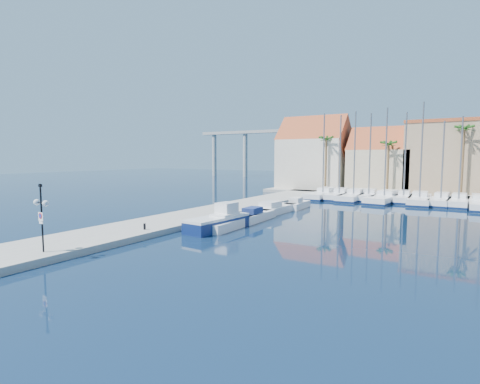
{
  "coord_description": "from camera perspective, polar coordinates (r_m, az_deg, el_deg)",
  "views": [
    {
      "loc": [
        15.14,
        -19.91,
        6.44
      ],
      "look_at": [
        -3.82,
        10.72,
        3.0
      ],
      "focal_mm": 28.0,
      "sensor_mm": 36.0,
      "label": 1
    }
  ],
  "objects": [
    {
      "name": "sailboat_5",
      "position": [
        57.79,
        23.68,
        -0.78
      ],
      "size": [
        2.63,
        8.2,
        12.5
      ],
      "rotation": [
        0.0,
        0.0,
        0.06
      ],
      "color": "white",
      "rests_on": "ground"
    },
    {
      "name": "motorboat_west_3",
      "position": [
        46.9,
        8.68,
        -1.87
      ],
      "size": [
        2.03,
        5.4,
        1.4
      ],
      "rotation": [
        0.0,
        0.0,
        0.06
      ],
      "color": "white",
      "rests_on": "ground"
    },
    {
      "name": "fishing_boat",
      "position": [
        33.04,
        -3.26,
        -4.45
      ],
      "size": [
        2.75,
        6.73,
        2.3
      ],
      "rotation": [
        0.0,
        0.0,
        -0.09
      ],
      "color": "#0E1F52",
      "rests_on": "ground"
    },
    {
      "name": "sailboat_4",
      "position": [
        56.82,
        21.29,
        -0.85
      ],
      "size": [
        3.94,
        11.58,
        13.11
      ],
      "rotation": [
        0.0,
        0.0,
        -0.08
      ],
      "color": "white",
      "rests_on": "ground"
    },
    {
      "name": "motorboat_west_1",
      "position": [
        37.7,
        2.27,
        -3.6
      ],
      "size": [
        2.12,
        6.0,
        1.4
      ],
      "rotation": [
        0.0,
        0.0,
        0.04
      ],
      "color": "white",
      "rests_on": "ground"
    },
    {
      "name": "motorboat_west_0",
      "position": [
        34.06,
        -1.75,
        -4.58
      ],
      "size": [
        2.56,
        7.37,
        1.4
      ],
      "rotation": [
        0.0,
        0.0,
        0.03
      ],
      "color": "white",
      "rests_on": "ground"
    },
    {
      "name": "bollard",
      "position": [
        31.54,
        -14.34,
        -5.12
      ],
      "size": [
        0.2,
        0.2,
        0.5
      ],
      "primitive_type": "cylinder",
      "color": "black",
      "rests_on": "quay_west"
    },
    {
      "name": "sailboat_1",
      "position": [
        58.67,
        14.98,
        -0.45
      ],
      "size": [
        2.95,
        9.5,
        12.5
      ],
      "rotation": [
        0.0,
        0.0,
        0.05
      ],
      "color": "white",
      "rests_on": "ground"
    },
    {
      "name": "shore_north",
      "position": [
        68.39,
        27.31,
        -0.35
      ],
      "size": [
        54.0,
        16.0,
        0.5
      ],
      "primitive_type": "cube",
      "color": "gray",
      "rests_on": "ground"
    },
    {
      "name": "sailboat_7",
      "position": [
        56.46,
        28.31,
        -1.16
      ],
      "size": [
        2.83,
        8.98,
        11.01
      ],
      "rotation": [
        0.0,
        0.0,
        -0.05
      ],
      "color": "white",
      "rests_on": "ground"
    },
    {
      "name": "ground",
      "position": [
        25.83,
        -5.38,
        -9.01
      ],
      "size": [
        260.0,
        260.0,
        0.0
      ],
      "primitive_type": "plane",
      "color": "black",
      "rests_on": "ground"
    },
    {
      "name": "lamp_post",
      "position": [
        26.09,
        -28.03,
        -2.1
      ],
      "size": [
        1.45,
        0.45,
        4.27
      ],
      "rotation": [
        0.0,
        0.0,
        -0.06
      ],
      "color": "black",
      "rests_on": "quay_west"
    },
    {
      "name": "quay_west",
      "position": [
        41.68,
        -4.05,
        -3.1
      ],
      "size": [
        6.0,
        77.0,
        0.5
      ],
      "primitive_type": "cube",
      "color": "gray",
      "rests_on": "ground"
    },
    {
      "name": "motorboat_west_2",
      "position": [
        42.66,
        5.07,
        -2.56
      ],
      "size": [
        2.6,
        7.36,
        1.4
      ],
      "rotation": [
        0.0,
        0.0,
        -0.04
      ],
      "color": "white",
      "rests_on": "ground"
    },
    {
      "name": "viaduct",
      "position": [
        115.5,
        3.78,
        7.33
      ],
      "size": [
        48.0,
        2.2,
        14.45
      ],
      "color": "#9E9E99",
      "rests_on": "ground"
    },
    {
      "name": "sailboat_0",
      "position": [
        59.26,
        12.71,
        -0.35
      ],
      "size": [
        3.14,
        10.61,
        12.85
      ],
      "rotation": [
        0.0,
        0.0,
        -0.03
      ],
      "color": "white",
      "rests_on": "ground"
    },
    {
      "name": "building_0",
      "position": [
        71.48,
        11.22,
        5.42
      ],
      "size": [
        12.3,
        9.0,
        13.5
      ],
      "color": "beige",
      "rests_on": "shore_north"
    },
    {
      "name": "building_1",
      "position": [
        68.2,
        20.7,
        4.14
      ],
      "size": [
        10.3,
        8.0,
        11.0
      ],
      "color": "tan",
      "rests_on": "shore_north"
    },
    {
      "name": "sailboat_3",
      "position": [
        58.35,
        19.08,
        -0.57
      ],
      "size": [
        2.85,
        8.51,
        12.59
      ],
      "rotation": [
        0.0,
        0.0,
        0.08
      ],
      "color": "white",
      "rests_on": "ground"
    },
    {
      "name": "building_2",
      "position": [
        67.95,
        30.06,
        4.57
      ],
      "size": [
        14.2,
        10.2,
        11.5
      ],
      "color": "#9E8261",
      "rests_on": "shore_north"
    },
    {
      "name": "sailboat_6",
      "position": [
        56.66,
        25.7,
        -1.01
      ],
      "size": [
        3.19,
        10.24,
        13.64
      ],
      "rotation": [
        0.0,
        0.0,
        0.05
      ],
      "color": "white",
      "rests_on": "ground"
    },
    {
      "name": "sailboat_2",
      "position": [
        57.94,
        17.06,
        -0.59
      ],
      "size": [
        2.95,
        10.65,
        12.89
      ],
      "rotation": [
        0.0,
        0.0,
        -0.01
      ],
      "color": "white",
      "rests_on": "ground"
    },
    {
      "name": "palm_2",
      "position": [
        62.03,
        30.98,
        7.99
      ],
      "size": [
        2.6,
        2.6,
        11.15
      ],
      "color": "brown",
      "rests_on": "shore_north"
    },
    {
      "name": "palm_0",
      "position": [
        65.48,
        13.01,
        7.63
      ],
      "size": [
        2.6,
        2.6,
        10.15
      ],
      "color": "brown",
      "rests_on": "shore_north"
    },
    {
      "name": "palm_1",
      "position": [
        62.93,
        21.7,
        6.61
      ],
      "size": [
        2.6,
        2.6,
        9.15
      ],
      "color": "brown",
      "rests_on": "shore_north"
    },
    {
      "name": "sailboat_8",
      "position": [
        56.45,
        30.36,
        -1.25
      ],
      "size": [
        2.68,
        9.01,
        11.51
      ],
      "rotation": [
        0.0,
        0.0,
        -0.04
      ],
      "color": "white",
      "rests_on": "ground"
    }
  ]
}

